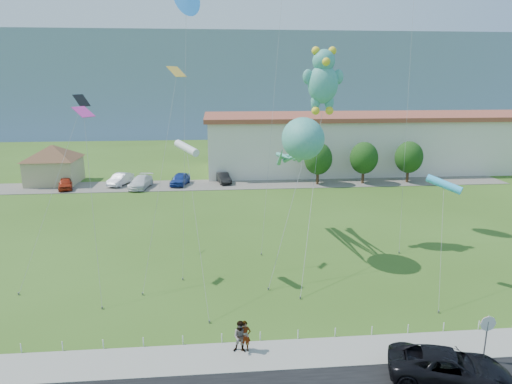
# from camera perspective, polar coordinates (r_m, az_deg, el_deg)

# --- Properties ---
(ground) EXTENTS (160.00, 160.00, 0.00)m
(ground) POSITION_cam_1_polar(r_m,az_deg,el_deg) (26.29, 2.49, -16.44)
(ground) COLOR #325217
(ground) RESTS_ON ground
(sidewalk) EXTENTS (80.00, 2.50, 0.10)m
(sidewalk) POSITION_cam_1_polar(r_m,az_deg,el_deg) (23.96, 3.42, -19.64)
(sidewalk) COLOR gray
(sidewalk) RESTS_ON ground
(parking_strip) EXTENTS (70.00, 6.00, 0.06)m
(parking_strip) POSITION_cam_1_polar(r_m,az_deg,el_deg) (59.05, -2.05, 0.98)
(parking_strip) COLOR #59544C
(parking_strip) RESTS_ON ground
(hill_ridge) EXTENTS (160.00, 50.00, 25.00)m
(hill_ridge) POSITION_cam_1_polar(r_m,az_deg,el_deg) (142.49, -4.11, 13.63)
(hill_ridge) COLOR gray
(hill_ridge) RESTS_ON ground
(pavilion) EXTENTS (9.20, 9.20, 5.00)m
(pavilion) POSITION_cam_1_polar(r_m,az_deg,el_deg) (64.76, -24.00, 3.64)
(pavilion) COLOR tan
(pavilion) RESTS_ON ground
(warehouse) EXTENTS (61.00, 15.00, 8.20)m
(warehouse) POSITION_cam_1_polar(r_m,az_deg,el_deg) (73.15, 18.39, 6.07)
(warehouse) COLOR beige
(warehouse) RESTS_ON ground
(stop_sign) EXTENTS (0.80, 0.07, 2.50)m
(stop_sign) POSITION_cam_1_polar(r_m,az_deg,el_deg) (24.99, 26.94, -14.91)
(stop_sign) COLOR slate
(stop_sign) RESTS_ON ground
(rope_fence) EXTENTS (26.05, 0.05, 0.50)m
(rope_fence) POSITION_cam_1_polar(r_m,az_deg,el_deg) (25.06, 2.91, -17.44)
(rope_fence) COLOR white
(rope_fence) RESTS_ON ground
(tree_near) EXTENTS (3.60, 3.60, 5.47)m
(tree_near) POSITION_cam_1_polar(r_m,az_deg,el_deg) (58.81, 7.77, 4.15)
(tree_near) COLOR #3F2B19
(tree_near) RESTS_ON ground
(tree_mid) EXTENTS (3.60, 3.60, 5.47)m
(tree_mid) POSITION_cam_1_polar(r_m,az_deg,el_deg) (60.44, 13.34, 4.16)
(tree_mid) COLOR #3F2B19
(tree_mid) RESTS_ON ground
(tree_far) EXTENTS (3.60, 3.60, 5.47)m
(tree_far) POSITION_cam_1_polar(r_m,az_deg,el_deg) (62.60, 18.57, 4.14)
(tree_far) COLOR #3F2B19
(tree_far) RESTS_ON ground
(suv) EXTENTS (5.79, 3.98, 1.47)m
(suv) POSITION_cam_1_polar(r_m,az_deg,el_deg) (23.42, 23.00, -19.55)
(suv) COLOR black
(suv) RESTS_ON road
(pedestrian_left) EXTENTS (0.57, 0.38, 1.57)m
(pedestrian_left) POSITION_cam_1_polar(r_m,az_deg,el_deg) (23.77, -1.38, -17.53)
(pedestrian_left) COLOR gray
(pedestrian_left) RESTS_ON sidewalk
(pedestrian_right) EXTENTS (0.90, 0.76, 1.64)m
(pedestrian_right) POSITION_cam_1_polar(r_m,az_deg,el_deg) (23.64, -1.89, -17.62)
(pedestrian_right) COLOR gray
(pedestrian_right) RESTS_ON sidewalk
(parked_car_red) EXTENTS (2.52, 4.25, 1.36)m
(parked_car_red) POSITION_cam_1_polar(r_m,az_deg,el_deg) (60.90, -22.72, 0.98)
(parked_car_red) COLOR #A72B14
(parked_car_red) RESTS_ON parking_strip
(parked_car_silver) EXTENTS (2.94, 4.73, 1.47)m
(parked_car_silver) POSITION_cam_1_polar(r_m,az_deg,el_deg) (60.90, -16.60, 1.54)
(parked_car_silver) COLOR silver
(parked_car_silver) RESTS_ON parking_strip
(parked_car_white) EXTENTS (2.92, 5.32, 1.46)m
(parked_car_white) POSITION_cam_1_polar(r_m,az_deg,el_deg) (58.62, -14.22, 1.22)
(parked_car_white) COLOR white
(parked_car_white) RESTS_ON parking_strip
(parked_car_blue) EXTENTS (2.72, 4.70, 1.51)m
(parked_car_blue) POSITION_cam_1_polar(r_m,az_deg,el_deg) (59.23, -9.48, 1.62)
(parked_car_blue) COLOR navy
(parked_car_blue) RESTS_ON parking_strip
(parked_car_black) EXTENTS (2.13, 4.18, 1.31)m
(parked_car_black) POSITION_cam_1_polar(r_m,az_deg,el_deg) (59.69, -4.10, 1.77)
(parked_car_black) COLOR black
(parked_car_black) RESTS_ON parking_strip
(octopus_kite) EXTENTS (4.55, 11.88, 10.68)m
(octopus_kite) POSITION_cam_1_polar(r_m,az_deg,el_deg) (34.01, 5.45, 5.70)
(octopus_kite) COLOR teal
(octopus_kite) RESTS_ON ground
(teddy_bear_kite) EXTENTS (5.00, 11.06, 15.68)m
(teddy_bear_kite) POSITION_cam_1_polar(r_m,az_deg,el_deg) (36.49, 8.39, 13.79)
(teddy_bear_kite) COLOR teal
(teddy_bear_kite) RESTS_ON ground
(small_kite_pink) EXTENTS (2.11, 5.67, 11.68)m
(small_kite_pink) POSITION_cam_1_polar(r_m,az_deg,el_deg) (31.02, -20.54, 6.95)
(small_kite_pink) COLOR #D02E94
(small_kite_pink) RESTS_ON ground
(small_kite_black) EXTENTS (3.43, 8.81, 12.15)m
(small_kite_black) POSITION_cam_1_polar(r_m,az_deg,el_deg) (36.38, -21.70, 8.22)
(small_kite_black) COLOR black
(small_kite_black) RESTS_ON ground
(small_kite_blue) EXTENTS (1.80, 5.88, 19.51)m
(small_kite_blue) POSITION_cam_1_polar(r_m,az_deg,el_deg) (34.40, -8.74, 22.27)
(small_kite_blue) COLOR #2882E3
(small_kite_blue) RESTS_ON ground
(small_kite_yellow) EXTENTS (2.96, 6.39, 14.21)m
(small_kite_yellow) POSITION_cam_1_polar(r_m,az_deg,el_deg) (32.08, -10.40, 11.50)
(small_kite_yellow) COLOR gold
(small_kite_yellow) RESTS_ON ground
(small_kite_white) EXTENTS (1.58, 7.31, 9.43)m
(small_kite_white) POSITION_cam_1_polar(r_m,az_deg,el_deg) (29.61, -8.65, 5.29)
(small_kite_white) COLOR silver
(small_kite_white) RESTS_ON ground
(small_kite_cyan) EXTENTS (1.90, 5.01, 7.25)m
(small_kite_cyan) POSITION_cam_1_polar(r_m,az_deg,el_deg) (31.19, 22.45, 0.80)
(small_kite_cyan) COLOR #35B9F2
(small_kite_cyan) RESTS_ON ground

